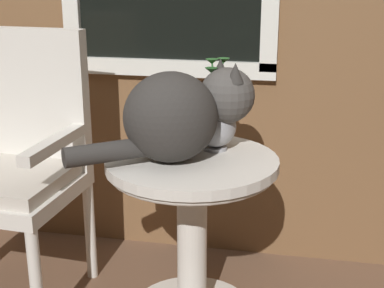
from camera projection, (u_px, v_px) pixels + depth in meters
The scene contains 4 objects.
wicker_side_table at pixel (192, 211), 1.98m from camera, with size 0.60×0.60×0.63m.
wicker_chair at pixel (12, 155), 2.14m from camera, with size 0.55×0.51×1.04m.
cat at pixel (180, 113), 1.86m from camera, with size 0.58×0.46×0.32m.
pewter_vase_with_ivy at pixel (215, 122), 1.97m from camera, with size 0.15×0.15×0.32m.
Camera 1 is at (0.51, -1.58, 1.27)m, focal length 52.29 mm.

